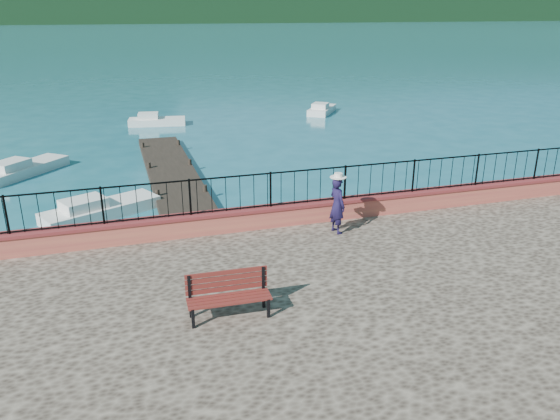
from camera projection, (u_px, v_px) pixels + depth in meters
ground at (329, 331)px, 12.44m from camera, size 2000.00×2000.00×0.00m
parapet at (281, 215)px, 15.23m from camera, size 28.00×0.46×0.58m
railing at (281, 189)px, 14.97m from camera, size 27.00×0.05×0.95m
dock at (176, 182)px, 22.58m from camera, size 2.00×16.00×0.30m
far_forest at (109, 4)px, 278.14m from camera, size 900.00×60.00×18.00m
companion_hill at (323, 16)px, 575.18m from camera, size 448.00×384.00×180.00m
park_bench at (229, 304)px, 10.68m from camera, size 1.65×0.59×0.91m
person at (337, 205)px, 14.56m from camera, size 0.49×0.63×1.55m
hat at (338, 175)px, 14.27m from camera, size 0.44×0.44×0.12m
boat_0 at (101, 205)px, 19.21m from camera, size 4.22×2.95×0.80m
boat_3 at (23, 166)px, 24.04m from camera, size 3.71×4.06×0.80m
boat_4 at (157, 119)px, 34.33m from camera, size 3.63×1.78×0.80m
boat_5 at (322, 107)px, 38.22m from camera, size 3.00×3.50×0.80m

